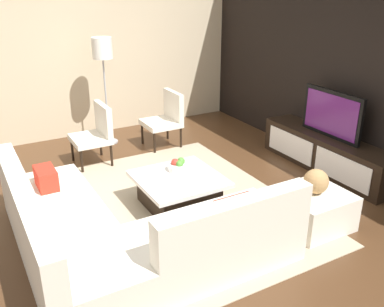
% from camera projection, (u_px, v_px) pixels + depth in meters
% --- Properties ---
extents(ground_plane, '(14.00, 14.00, 0.00)m').
position_uv_depth(ground_plane, '(175.00, 211.00, 5.02)').
color(ground_plane, '#4C301C').
extents(feature_wall_back, '(6.40, 0.12, 2.80)m').
position_uv_depth(feature_wall_back, '(354.00, 69.00, 5.71)').
color(feature_wall_back, black).
rests_on(feature_wall_back, ground).
extents(side_wall_left, '(0.12, 5.20, 2.80)m').
position_uv_depth(side_wall_left, '(97.00, 50.00, 7.15)').
color(side_wall_left, beige).
rests_on(side_wall_left, ground).
extents(area_rug, '(3.37, 2.68, 0.01)m').
position_uv_depth(area_rug, '(172.00, 207.00, 5.10)').
color(area_rug, tan).
rests_on(area_rug, ground).
extents(media_console, '(2.13, 0.49, 0.50)m').
position_uv_depth(media_console, '(327.00, 153.00, 6.01)').
color(media_console, black).
rests_on(media_console, ground).
extents(television, '(1.00, 0.06, 0.64)m').
position_uv_depth(television, '(332.00, 114.00, 5.79)').
color(television, black).
rests_on(television, media_console).
extents(sectional_couch, '(2.47, 2.40, 0.81)m').
position_uv_depth(sectional_couch, '(120.00, 233.00, 4.09)').
color(sectional_couch, silver).
rests_on(sectional_couch, ground).
extents(coffee_table, '(0.94, 0.95, 0.38)m').
position_uv_depth(coffee_table, '(179.00, 191.00, 5.07)').
color(coffee_table, black).
rests_on(coffee_table, ground).
extents(accent_chair_near, '(0.57, 0.51, 0.87)m').
position_uv_depth(accent_chair_near, '(96.00, 131.00, 6.16)').
color(accent_chair_near, black).
rests_on(accent_chair_near, ground).
extents(floor_lamp, '(0.31, 0.31, 1.70)m').
position_uv_depth(floor_lamp, '(103.00, 55.00, 6.55)').
color(floor_lamp, '#A5A5AA').
rests_on(floor_lamp, ground).
extents(ottoman, '(0.70, 0.70, 0.40)m').
position_uv_depth(ottoman, '(313.00, 209.00, 4.67)').
color(ottoman, silver).
rests_on(ottoman, ground).
extents(fruit_bowl, '(0.28, 0.28, 0.14)m').
position_uv_depth(fruit_bowl, '(179.00, 166.00, 5.17)').
color(fruit_bowl, silver).
rests_on(fruit_bowl, coffee_table).
extents(accent_chair_far, '(0.56, 0.54, 0.87)m').
position_uv_depth(accent_chair_far, '(166.00, 116.00, 6.82)').
color(accent_chair_far, black).
rests_on(accent_chair_far, ground).
extents(decorative_ball, '(0.27, 0.27, 0.27)m').
position_uv_depth(decorative_ball, '(316.00, 181.00, 4.55)').
color(decorative_ball, '#AD8451').
rests_on(decorative_ball, ottoman).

